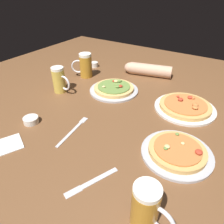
% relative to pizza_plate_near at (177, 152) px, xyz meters
% --- Properties ---
extents(ground_plane, '(2.40, 2.40, 0.03)m').
position_rel_pizza_plate_near_xyz_m(ground_plane, '(-0.37, 0.09, -0.03)').
color(ground_plane, brown).
extents(pizza_plate_near, '(0.28, 0.28, 0.05)m').
position_rel_pizza_plate_near_xyz_m(pizza_plate_near, '(0.00, 0.00, 0.00)').
color(pizza_plate_near, '#B2B2B7').
rests_on(pizza_plate_near, ground_plane).
extents(pizza_plate_far, '(0.32, 0.32, 0.05)m').
position_rel_pizza_plate_near_xyz_m(pizza_plate_far, '(-0.07, 0.35, 0.00)').
color(pizza_plate_far, silver).
rests_on(pizza_plate_far, ground_plane).
extents(pizza_plate_side, '(0.30, 0.30, 0.05)m').
position_rel_pizza_plate_near_xyz_m(pizza_plate_side, '(-0.50, 0.32, 0.00)').
color(pizza_plate_side, '#B2B2B7').
rests_on(pizza_plate_side, ground_plane).
extents(beer_mug_dark, '(0.13, 0.08, 0.16)m').
position_rel_pizza_plate_near_xyz_m(beer_mug_dark, '(-0.77, 0.14, 0.06)').
color(beer_mug_dark, gold).
rests_on(beer_mug_dark, ground_plane).
extents(beer_mug_amber, '(0.13, 0.08, 0.15)m').
position_rel_pizza_plate_near_xyz_m(beer_mug_amber, '(0.01, -0.32, 0.06)').
color(beer_mug_amber, '#B27A23').
rests_on(beer_mug_amber, ground_plane).
extents(beer_mug_pale, '(0.13, 0.10, 0.16)m').
position_rel_pizza_plate_near_xyz_m(beer_mug_pale, '(-0.79, 0.40, 0.07)').
color(beer_mug_pale, '#B27A23').
rests_on(beer_mug_pale, ground_plane).
extents(ramekin_sauce, '(0.07, 0.07, 0.03)m').
position_rel_pizza_plate_near_xyz_m(ramekin_sauce, '(-0.66, -0.17, -0.00)').
color(ramekin_sauce, silver).
rests_on(ramekin_sauce, ground_plane).
extents(ramekin_butter, '(0.06, 0.06, 0.04)m').
position_rel_pizza_plate_near_xyz_m(ramekin_butter, '(-0.85, 0.59, 0.00)').
color(ramekin_butter, silver).
rests_on(ramekin_butter, ground_plane).
extents(napkin_folded, '(0.16, 0.18, 0.01)m').
position_rel_pizza_plate_near_xyz_m(napkin_folded, '(-0.63, -0.35, -0.01)').
color(napkin_folded, white).
rests_on(napkin_folded, ground_plane).
extents(fork_left, '(0.05, 0.24, 0.01)m').
position_rel_pizza_plate_near_xyz_m(fork_left, '(-0.45, -0.11, -0.01)').
color(fork_left, silver).
rests_on(fork_left, ground_plane).
extents(knife_right, '(0.10, 0.20, 0.01)m').
position_rel_pizza_plate_near_xyz_m(knife_right, '(-0.20, -0.29, -0.01)').
color(knife_right, silver).
rests_on(knife_right, ground_plane).
extents(diner_arm, '(0.34, 0.15, 0.08)m').
position_rel_pizza_plate_near_xyz_m(diner_arm, '(-0.44, 0.66, 0.03)').
color(diner_arm, tan).
rests_on(diner_arm, ground_plane).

